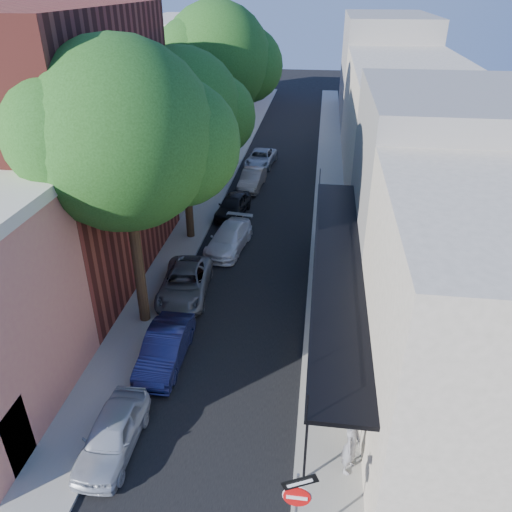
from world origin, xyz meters
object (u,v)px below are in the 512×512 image
(sign_post, at_px, (297,499))
(parked_car_c, at_px, (185,283))
(oak_near, at_px, (136,138))
(parked_car_e, at_px, (233,205))
(parked_car_d, at_px, (229,238))
(pedestrian, at_px, (351,445))
(parked_car_a, at_px, (112,434))
(oak_mid, at_px, (191,111))
(parked_car_b, at_px, (165,348))
(parked_car_f, at_px, (252,179))
(parked_car_g, at_px, (261,158))
(oak_far, at_px, (224,60))

(sign_post, bearing_deg, parked_car_c, 117.20)
(oak_near, bearing_deg, parked_car_e, 82.67)
(parked_car_d, xyz_separation_m, pedestrian, (6.00, -13.41, 0.49))
(parked_car_d, bearing_deg, parked_car_a, -87.29)
(parked_car_c, bearing_deg, pedestrian, -55.00)
(oak_mid, distance_m, parked_car_e, 7.27)
(parked_car_a, distance_m, parked_car_e, 17.93)
(parked_car_b, bearing_deg, sign_post, -51.26)
(parked_car_c, bearing_deg, parked_car_a, -94.83)
(oak_mid, xyz_separation_m, parked_car_e, (1.48, 3.12, -6.40))
(parked_car_f, bearing_deg, oak_mid, -100.25)
(parked_car_f, distance_m, parked_car_g, 4.90)
(parked_car_c, bearing_deg, oak_near, -116.65)
(parked_car_e, bearing_deg, oak_far, 110.79)
(oak_near, xyz_separation_m, oak_far, (0.01, 17.01, 0.38))
(parked_car_a, xyz_separation_m, parked_car_g, (1.20, 27.61, -0.03))
(oak_far, relative_size, parked_car_d, 2.74)
(oak_near, distance_m, oak_far, 17.01)
(parked_car_g, bearing_deg, parked_car_a, -86.57)
(oak_far, bearing_deg, parked_car_g, 62.61)
(parked_car_e, distance_m, parked_car_f, 4.82)
(sign_post, bearing_deg, parked_car_g, 98.62)
(sign_post, distance_m, oak_far, 27.80)
(sign_post, height_order, oak_mid, oak_mid)
(parked_car_d, distance_m, pedestrian, 14.70)
(oak_mid, distance_m, parked_car_g, 14.49)
(oak_mid, bearing_deg, parked_car_b, -83.27)
(oak_near, distance_m, parked_car_a, 9.99)
(oak_near, bearing_deg, pedestrian, -40.13)
(parked_car_e, bearing_deg, parked_car_f, 90.91)
(parked_car_c, height_order, parked_car_e, parked_car_e)
(parked_car_b, xyz_separation_m, parked_car_g, (0.76, 23.47, -0.07))
(sign_post, height_order, parked_car_d, sign_post)
(oak_mid, distance_m, parked_car_d, 6.85)
(parked_car_b, bearing_deg, parked_car_c, 95.30)
(sign_post, distance_m, parked_car_f, 25.61)
(sign_post, xyz_separation_m, parked_car_b, (-5.32, 6.60, -1.37))
(parked_car_d, distance_m, parked_car_f, 9.19)
(parked_car_b, bearing_deg, oak_mid, 96.59)
(oak_mid, relative_size, parked_car_g, 2.40)
(oak_mid, distance_m, pedestrian, 17.76)
(oak_mid, bearing_deg, parked_car_e, 64.68)
(oak_near, distance_m, parked_car_b, 7.80)
(oak_mid, distance_m, parked_car_f, 10.38)
(oak_near, bearing_deg, parked_car_b, -65.85)
(parked_car_a, bearing_deg, parked_car_f, 87.08)
(parked_car_c, xyz_separation_m, pedestrian, (7.20, -8.63, 0.48))
(parked_car_b, xyz_separation_m, pedestrian, (6.76, -4.03, 0.46))
(pedestrian, bearing_deg, sign_post, 170.84)
(oak_mid, distance_m, parked_car_b, 12.49)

